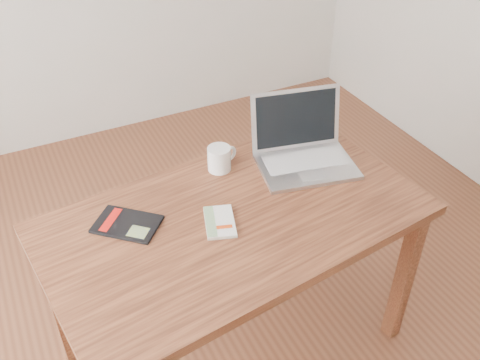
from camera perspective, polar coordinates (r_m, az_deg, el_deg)
name	(u,v)px	position (r m, az deg, el deg)	size (l,w,h in m)	color
room	(159,68)	(1.53, -8.61, 11.72)	(4.04, 4.04, 2.70)	brown
desk	(235,234)	(1.97, -0.53, -5.73)	(1.44, 0.94, 0.75)	brown
white_guidebook	(220,222)	(1.88, -2.19, -4.49)	(0.15, 0.19, 0.01)	beige
black_guidebook	(127,224)	(1.91, -11.96, -4.63)	(0.26, 0.26, 0.01)	black
laptop	(303,149)	(2.17, 6.72, 3.30)	(0.43, 0.39, 0.26)	silver
coffee_mug	(220,158)	(2.11, -2.17, 2.36)	(0.13, 0.09, 0.10)	white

